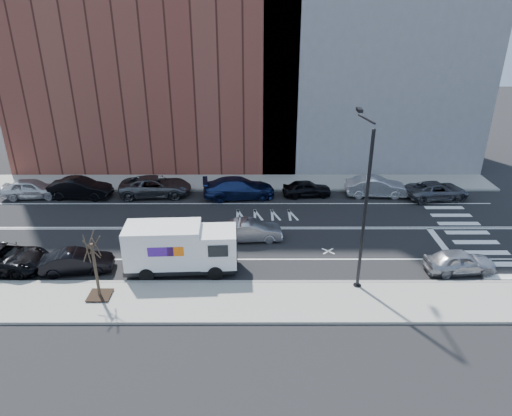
{
  "coord_description": "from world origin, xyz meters",
  "views": [
    {
      "loc": [
        1.34,
        -28.74,
        14.48
      ],
      "look_at": [
        1.38,
        0.35,
        1.4
      ],
      "focal_mm": 32.0,
      "sensor_mm": 36.0,
      "label": 1
    }
  ],
  "objects_px": {
    "far_parked_a": "(32,188)",
    "driving_sedan": "(250,230)",
    "near_parked_front": "(460,262)",
    "fedex_van": "(180,248)",
    "far_parked_b": "(80,188)"
  },
  "relations": [
    {
      "from": "far_parked_a",
      "to": "far_parked_b",
      "type": "bearing_deg",
      "value": -94.48
    },
    {
      "from": "fedex_van",
      "to": "driving_sedan",
      "type": "relative_size",
      "value": 1.57
    },
    {
      "from": "driving_sedan",
      "to": "near_parked_front",
      "type": "distance_m",
      "value": 12.93
    },
    {
      "from": "far_parked_b",
      "to": "near_parked_front",
      "type": "height_order",
      "value": "far_parked_b"
    },
    {
      "from": "far_parked_a",
      "to": "driving_sedan",
      "type": "xyz_separation_m",
      "value": [
        17.81,
        -7.33,
        -0.1
      ]
    },
    {
      "from": "driving_sedan",
      "to": "near_parked_front",
      "type": "xyz_separation_m",
      "value": [
        12.29,
        -4.02,
        0.0
      ]
    },
    {
      "from": "driving_sedan",
      "to": "far_parked_b",
      "type": "bearing_deg",
      "value": 57.87
    },
    {
      "from": "far_parked_a",
      "to": "near_parked_front",
      "type": "distance_m",
      "value": 32.17
    },
    {
      "from": "far_parked_b",
      "to": "driving_sedan",
      "type": "relative_size",
      "value": 1.18
    },
    {
      "from": "fedex_van",
      "to": "near_parked_front",
      "type": "xyz_separation_m",
      "value": [
        16.33,
        -0.14,
        -0.86
      ]
    },
    {
      "from": "fedex_van",
      "to": "far_parked_a",
      "type": "relative_size",
      "value": 1.42
    },
    {
      "from": "far_parked_a",
      "to": "driving_sedan",
      "type": "relative_size",
      "value": 1.1
    },
    {
      "from": "far_parked_a",
      "to": "near_parked_front",
      "type": "xyz_separation_m",
      "value": [
        30.1,
        -11.34,
        -0.09
      ]
    },
    {
      "from": "fedex_van",
      "to": "driving_sedan",
      "type": "xyz_separation_m",
      "value": [
        4.04,
        3.87,
        -0.86
      ]
    },
    {
      "from": "far_parked_a",
      "to": "driving_sedan",
      "type": "height_order",
      "value": "far_parked_a"
    }
  ]
}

